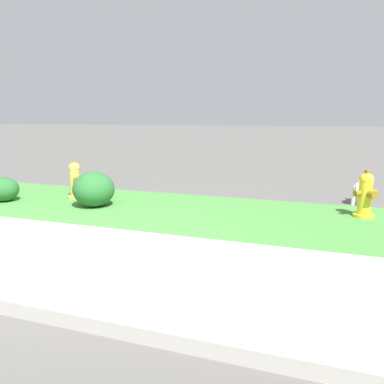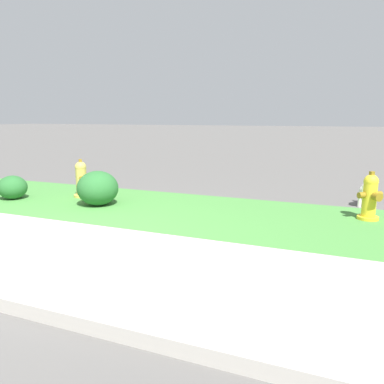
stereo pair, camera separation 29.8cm
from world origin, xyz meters
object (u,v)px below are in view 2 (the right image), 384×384
object	(u,v)px
fire_hydrant_far_end	(370,197)
shrub_bush_near_lamp	(13,187)
small_white_dog	(367,191)
shrub_bush_mid_verge	(98,188)
fire_hydrant_mid_block	(82,179)

from	to	relation	value
fire_hydrant_far_end	shrub_bush_near_lamp	size ratio (longest dim) A/B	1.40
shrub_bush_near_lamp	small_white_dog	bearing A→B (deg)	17.03
small_white_dog	shrub_bush_mid_verge	world-z (taller)	shrub_bush_mid_verge
shrub_bush_near_lamp	fire_hydrant_far_end	bearing A→B (deg)	8.57
fire_hydrant_mid_block	shrub_bush_near_lamp	xyz separation A→B (m)	(-1.06, -0.63, -0.12)
fire_hydrant_far_end	fire_hydrant_mid_block	xyz separation A→B (m)	(-4.90, -0.27, -0.00)
shrub_bush_mid_verge	fire_hydrant_far_end	bearing A→B (deg)	9.65
fire_hydrant_far_end	shrub_bush_mid_verge	world-z (taller)	fire_hydrant_far_end
shrub_bush_near_lamp	shrub_bush_mid_verge	bearing A→B (deg)	5.95
fire_hydrant_mid_block	small_white_dog	world-z (taller)	fire_hydrant_mid_block
fire_hydrant_mid_block	small_white_dog	xyz separation A→B (m)	(4.91, 1.20, -0.08)
shrub_bush_mid_verge	shrub_bush_near_lamp	size ratio (longest dim) A/B	1.36
fire_hydrant_far_end	small_white_dog	distance (m)	0.93
fire_hydrant_mid_block	shrub_bush_near_lamp	bearing A→B (deg)	-101.06
small_white_dog	shrub_bush_mid_verge	bearing A→B (deg)	129.54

